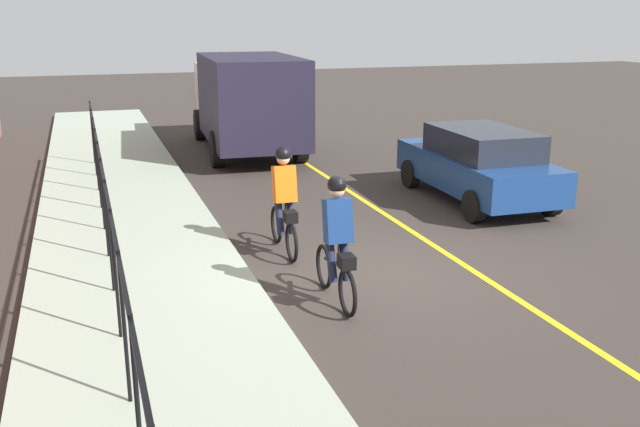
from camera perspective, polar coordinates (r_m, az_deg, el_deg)
The scene contains 8 objects.
ground_plane at distance 10.91m, azimuth 4.10°, elevation -5.00°, with size 80.00×80.00×0.00m, color #362F2A.
lane_line_centre at distance 11.59m, azimuth 11.43°, elevation -3.99°, with size 36.00×0.12×0.01m, color yellow.
sidewalk at distance 10.14m, azimuth -14.04°, elevation -6.67°, with size 40.00×3.20×0.15m, color #96A491.
iron_fence at distance 10.69m, azimuth -17.09°, elevation 1.21°, with size 16.97×0.04×1.60m.
cyclist_lead at distance 11.59m, azimuth -2.92°, elevation 1.02°, with size 1.71×0.37×1.83m.
cyclist_follow at distance 9.54m, azimuth 1.41°, elevation -2.26°, with size 1.71×0.37×1.83m.
patrol_sedan at distance 15.32m, azimuth 12.72°, elevation 4.01°, with size 4.45×2.03×1.58m.
box_truck_background at distance 20.41m, azimuth -6.01°, elevation 9.27°, with size 6.84×2.85×2.78m.
Camera 1 is at (-9.37, 4.00, 3.89)m, focal length 39.35 mm.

